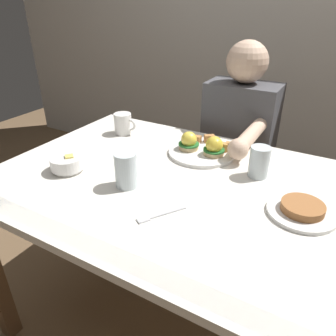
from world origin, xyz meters
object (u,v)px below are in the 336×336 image
at_px(eggs_benedict_plate, 203,148).
at_px(water_glass_far, 259,164).
at_px(dining_table, 165,202).
at_px(side_plate, 302,210).
at_px(water_glass_near, 126,172).
at_px(coffee_mug, 123,123).
at_px(diner_person, 237,144).
at_px(fork, 159,215).
at_px(fruit_bowl, 67,163).

bearing_deg(eggs_benedict_plate, water_glass_far, -15.53).
distance_m(dining_table, side_plate, 0.47).
distance_m(dining_table, water_glass_near, 0.21).
bearing_deg(dining_table, coffee_mug, 144.97).
xyz_separation_m(water_glass_near, water_glass_far, (0.36, 0.29, -0.00)).
relative_size(water_glass_near, diner_person, 0.11).
bearing_deg(water_glass_near, side_plate, 12.94).
distance_m(eggs_benedict_plate, coffee_mug, 0.41).
xyz_separation_m(water_glass_near, diner_person, (0.15, 0.71, -0.14)).
relative_size(eggs_benedict_plate, diner_person, 0.24).
bearing_deg(fork, eggs_benedict_plate, 98.02).
bearing_deg(water_glass_near, fruit_bowl, -175.31).
bearing_deg(water_glass_near, dining_table, 54.73).
bearing_deg(dining_table, diner_person, 83.46).
relative_size(fork, diner_person, 0.12).
bearing_deg(water_glass_near, water_glass_far, 38.25).
bearing_deg(side_plate, coffee_mug, 163.19).
relative_size(eggs_benedict_plate, water_glass_far, 2.42).
bearing_deg(fork, water_glass_near, 153.11).
bearing_deg(diner_person, water_glass_near, -101.79).
bearing_deg(side_plate, water_glass_far, 137.55).
bearing_deg(fruit_bowl, water_glass_near, 4.69).
relative_size(fork, side_plate, 0.70).
xyz_separation_m(coffee_mug, fork, (0.47, -0.47, -0.05)).
distance_m(water_glass_near, diner_person, 0.74).
relative_size(dining_table, water_glass_far, 10.77).
bearing_deg(water_glass_far, diner_person, 116.47).
bearing_deg(side_plate, eggs_benedict_plate, 151.40).
relative_size(dining_table, diner_person, 1.05).
height_order(fork, water_glass_far, water_glass_far).
distance_m(eggs_benedict_plate, diner_person, 0.38).
xyz_separation_m(coffee_mug, diner_person, (0.44, 0.34, -0.14)).
relative_size(dining_table, fruit_bowl, 10.00).
height_order(dining_table, diner_person, diner_person).
xyz_separation_m(eggs_benedict_plate, side_plate, (0.42, -0.23, -0.01)).
bearing_deg(diner_person, dining_table, -96.54).
distance_m(eggs_benedict_plate, water_glass_far, 0.25).
height_order(eggs_benedict_plate, fork, eggs_benedict_plate).
bearing_deg(fork, fruit_bowl, 170.68).
height_order(eggs_benedict_plate, water_glass_far, water_glass_far).
bearing_deg(water_glass_far, coffee_mug, 172.20).
bearing_deg(water_glass_far, fruit_bowl, -153.48).
height_order(dining_table, side_plate, side_plate).
distance_m(coffee_mug, water_glass_far, 0.66).
height_order(side_plate, diner_person, diner_person).
bearing_deg(water_glass_far, eggs_benedict_plate, 164.47).
relative_size(eggs_benedict_plate, fork, 1.93).
bearing_deg(fruit_bowl, dining_table, 22.01).
height_order(water_glass_near, side_plate, water_glass_near).
distance_m(dining_table, water_glass_far, 0.37).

